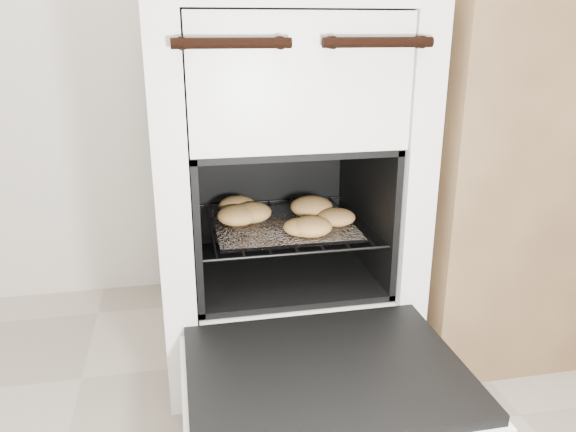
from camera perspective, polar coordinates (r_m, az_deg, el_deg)
The scene contains 6 objects.
stove at distance 1.48m, azimuth -1.15°, elevation 3.66°, with size 0.61×0.68×0.93m.
oven_door at distance 1.13m, azimuth 3.85°, elevation -15.77°, with size 0.55×0.43×0.04m.
oven_rack at distance 1.45m, azimuth -0.64°, elevation -0.83°, with size 0.44×0.43×0.01m.
foil_sheet at distance 1.42m, azimuth -0.49°, elevation -0.87°, with size 0.34×0.30×0.01m, color white.
baked_rolls at distance 1.42m, azimuth -0.73°, elevation 0.20°, with size 0.37×0.31×0.05m.
counter at distance 1.81m, azimuth 26.11°, elevation 6.11°, with size 1.01×0.67×1.01m, color brown.
Camera 1 is at (-0.07, -0.24, 0.84)m, focal length 35.00 mm.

